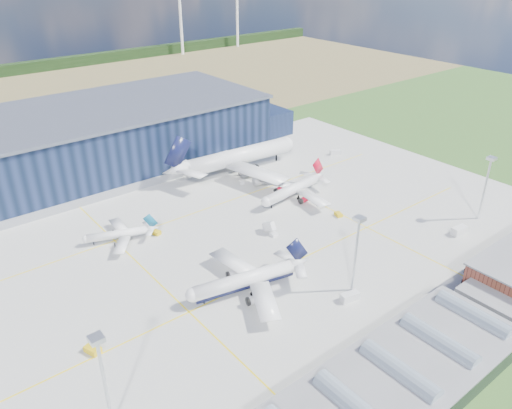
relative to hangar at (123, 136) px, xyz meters
name	(u,v)px	position (x,y,z in m)	size (l,w,h in m)	color
ground	(256,256)	(-2.81, -94.80, -11.62)	(600.00, 600.00, 0.00)	#335A22
apron	(236,242)	(-2.81, -84.80, -11.59)	(220.00, 160.00, 0.08)	#B0B0AB
farmland	(32,101)	(-2.81, 125.20, -11.62)	(600.00, 220.00, 0.01)	olive
hangar	(123,136)	(0.00, 0.00, 0.00)	(145.00, 62.00, 26.10)	black
glass_concourse	(408,373)	(-9.26, -154.80, -7.93)	(78.00, 23.00, 8.60)	black
light_mast_west	(102,368)	(-62.81, -124.80, 3.82)	(2.60, 2.60, 23.00)	silver
light_mast_center	(357,242)	(7.19, -124.80, 3.82)	(2.60, 2.60, 23.00)	silver
light_mast_east	(487,178)	(72.19, -124.80, 3.82)	(2.60, 2.60, 23.00)	silver
airliner_navy	(244,273)	(-16.35, -106.80, -5.49)	(37.55, 36.73, 12.24)	white
airliner_red	(292,185)	(31.94, -72.80, -5.86)	(35.32, 34.55, 11.52)	white
airliner_widebody	(239,148)	(32.17, -39.80, -1.44)	(62.44, 61.09, 20.36)	white
airliner_regional	(117,230)	(-31.87, -60.66, -7.65)	(24.33, 23.80, 7.93)	white
gse_tug_a	(93,350)	(-57.87, -103.06, -10.82)	(2.34, 3.83, 1.60)	gold
gse_tug_b	(338,214)	(35.63, -93.25, -10.98)	(1.95, 2.92, 1.27)	gold
gse_van_a	(350,297)	(3.40, -127.41, -10.49)	(2.26, 5.18, 2.26)	silver
gse_cart_a	(242,182)	(25.55, -50.46, -11.04)	(1.78, 2.67, 1.16)	silver
gse_van_b	(335,152)	(77.41, -52.33, -10.52)	(2.19, 4.79, 2.19)	silver
gse_tug_c	(156,233)	(-20.41, -64.42, -10.94)	(1.94, 3.10, 1.36)	gold
gse_van_c	(459,231)	(57.46, -126.45, -10.30)	(2.64, 5.50, 2.64)	silver
airstair	(269,229)	(9.30, -86.76, -10.17)	(1.81, 4.52, 2.90)	silver
car_a	(444,297)	(23.55, -142.80, -11.06)	(1.31, 3.26, 1.11)	#99999E
car_b	(426,310)	(15.27, -142.80, -11.08)	(1.14, 3.26, 1.07)	#99999E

